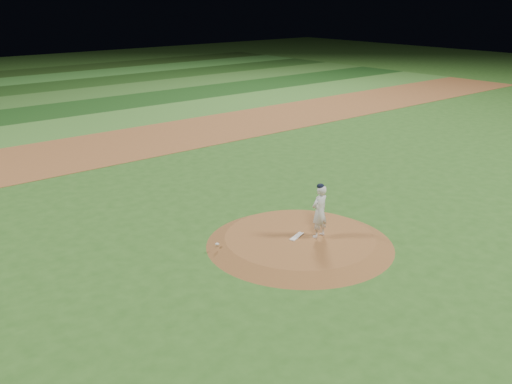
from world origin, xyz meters
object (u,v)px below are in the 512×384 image
Objects in this scene: pitcher_on_mound at (320,211)px; pitchers_mound at (300,240)px; pitching_rubber at (297,236)px; rosin_bag at (217,244)px.

pitchers_mound is at bearing 140.30° from pitcher_on_mound.
pitching_rubber is 1.02m from pitcher_on_mound.
pitchers_mound is at bearing -25.84° from rosin_bag.
pitching_rubber is at bearing 157.28° from pitchers_mound.
rosin_bag is 3.10m from pitcher_on_mound.
pitchers_mound is 0.17m from pitching_rubber.
rosin_bag is at bearing 154.16° from pitchers_mound.
pitcher_on_mound is (0.51, -0.39, 0.79)m from pitching_rubber.
rosin_bag reaches higher than pitching_rubber.
pitcher_on_mound reaches higher than pitching_rubber.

